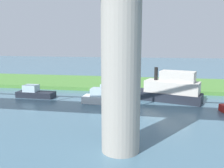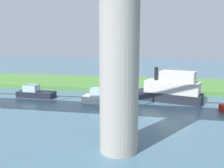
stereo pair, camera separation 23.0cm
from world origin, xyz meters
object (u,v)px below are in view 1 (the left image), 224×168
person_on_bank (119,81)px  pontoon_yellow (35,93)px  riverboat_paddlewheel (104,98)px  mooring_post (108,83)px  motorboat_white (109,91)px  bridge_pylon (121,65)px  houseboat_blue (171,89)px

person_on_bank → pontoon_yellow: bearing=37.5°
riverboat_paddlewheel → mooring_post: bearing=-82.6°
mooring_post → riverboat_paddlewheel: riverboat_paddlewheel is taller
mooring_post → riverboat_paddlewheel: (-0.98, 7.52, -0.40)m
motorboat_white → pontoon_yellow: bearing=22.0°
pontoon_yellow → motorboat_white: (-8.91, -3.60, -0.09)m
riverboat_paddlewheel → pontoon_yellow: bearing=-7.9°
person_on_bank → motorboat_white: size_ratio=0.33×
bridge_pylon → pontoon_yellow: bridge_pylon is taller
bridge_pylon → pontoon_yellow: (12.87, -13.01, -4.90)m
bridge_pylon → person_on_bank: size_ratio=7.86×
person_on_bank → mooring_post: 1.89m
pontoon_yellow → riverboat_paddlewheel: riverboat_paddlewheel is taller
houseboat_blue → riverboat_paddlewheel: bearing=17.7°
houseboat_blue → pontoon_yellow: houseboat_blue is taller
bridge_pylon → person_on_bank: bearing=-81.1°
pontoon_yellow → motorboat_white: pontoon_yellow is taller
bridge_pylon → houseboat_blue: (-3.87, -14.13, -4.01)m
houseboat_blue → motorboat_white: houseboat_blue is taller
motorboat_white → mooring_post: bearing=-75.4°
riverboat_paddlewheel → motorboat_white: 4.88m
mooring_post → pontoon_yellow: pontoon_yellow is taller
person_on_bank → houseboat_blue: size_ratio=0.17×
riverboat_paddlewheel → bridge_pylon: bearing=107.3°
person_on_bank → riverboat_paddlewheel: person_on_bank is taller
mooring_post → riverboat_paddlewheel: size_ratio=0.20×
riverboat_paddlewheel → motorboat_white: bearing=-86.6°
mooring_post → houseboat_blue: size_ratio=0.13×
bridge_pylon → pontoon_yellow: bearing=-45.3°
mooring_post → houseboat_blue: (-8.51, 5.12, 0.44)m
person_on_bank → mooring_post: bearing=39.3°
bridge_pylon → mooring_post: bearing=-76.4°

